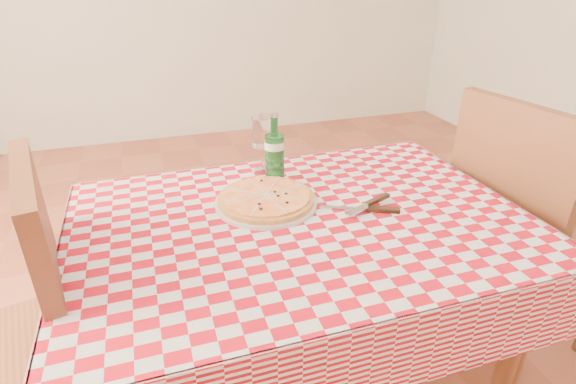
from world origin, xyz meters
name	(u,v)px	position (x,y,z in m)	size (l,w,h in m)	color
dining_table	(301,247)	(0.00, 0.00, 0.66)	(1.20, 0.80, 0.75)	brown
tablecloth	(301,220)	(0.00, 0.00, 0.75)	(1.30, 0.90, 0.01)	#AB0A17
chair_near	(519,220)	(0.85, 0.02, 0.59)	(0.53, 0.53, 1.03)	brown
chair_far	(16,334)	(-0.77, -0.03, 0.58)	(0.54, 0.54, 1.01)	brown
pizza_plate	(266,198)	(-0.07, 0.12, 0.78)	(0.31, 0.31, 0.04)	#BE803F
water_bottle	(275,148)	(0.00, 0.27, 0.88)	(0.07, 0.07, 0.24)	#1A682B
wine_glass	(263,145)	(-0.01, 0.36, 0.86)	(0.08, 0.08, 0.20)	white
cutlery	(366,206)	(0.20, -0.01, 0.77)	(0.25, 0.21, 0.03)	silver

